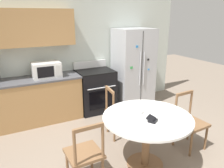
# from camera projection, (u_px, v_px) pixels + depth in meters

# --- Properties ---
(back_wall) EXTENTS (5.20, 0.44, 2.60)m
(back_wall) POSITION_uv_depth(u_px,v_px,m) (61.00, 46.00, 4.56)
(back_wall) COLOR silver
(back_wall) RESTS_ON ground_plane
(kitchen_counter) EXTENTS (2.13, 0.64, 0.90)m
(kitchen_counter) POSITION_uv_depth(u_px,v_px,m) (26.00, 102.00, 4.24)
(kitchen_counter) COLOR #AD7F4C
(kitchen_counter) RESTS_ON ground_plane
(refrigerator) EXTENTS (0.84, 0.72, 1.78)m
(refrigerator) POSITION_uv_depth(u_px,v_px,m) (133.00, 67.00, 5.12)
(refrigerator) COLOR #B2B5BA
(refrigerator) RESTS_ON ground_plane
(oven_range) EXTENTS (0.77, 0.68, 1.08)m
(oven_range) POSITION_uv_depth(u_px,v_px,m) (95.00, 90.00, 4.85)
(oven_range) COLOR black
(oven_range) RESTS_ON ground_plane
(microwave) EXTENTS (0.53, 0.35, 0.29)m
(microwave) POSITION_uv_depth(u_px,v_px,m) (47.00, 70.00, 4.24)
(microwave) COLOR white
(microwave) RESTS_ON kitchen_counter
(dining_table) EXTENTS (1.21, 1.21, 0.77)m
(dining_table) POSITION_uv_depth(u_px,v_px,m) (147.00, 126.00, 2.97)
(dining_table) COLOR white
(dining_table) RESTS_ON ground_plane
(dining_chair_left) EXTENTS (0.43, 0.43, 0.90)m
(dining_chair_left) POSITION_uv_depth(u_px,v_px,m) (85.00, 154.00, 2.68)
(dining_chair_left) COLOR brown
(dining_chair_left) RESTS_ON ground_plane
(dining_chair_right) EXTENTS (0.44, 0.44, 0.90)m
(dining_chair_right) POSITION_uv_depth(u_px,v_px,m) (190.00, 122.00, 3.47)
(dining_chair_right) COLOR brown
(dining_chair_right) RESTS_ON ground_plane
(dining_chair_far) EXTENTS (0.47, 0.47, 0.90)m
(dining_chair_far) POSITION_uv_depth(u_px,v_px,m) (118.00, 113.00, 3.81)
(dining_chair_far) COLOR brown
(dining_chair_far) RESTS_ON ground_plane
(candle_glass) EXTENTS (0.08, 0.08, 0.08)m
(candle_glass) POSITION_uv_depth(u_px,v_px,m) (140.00, 111.00, 3.01)
(candle_glass) COLOR silver
(candle_glass) RESTS_ON dining_table
(wallet) EXTENTS (0.17, 0.17, 0.07)m
(wallet) POSITION_uv_depth(u_px,v_px,m) (152.00, 119.00, 2.78)
(wallet) COLOR black
(wallet) RESTS_ON dining_table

